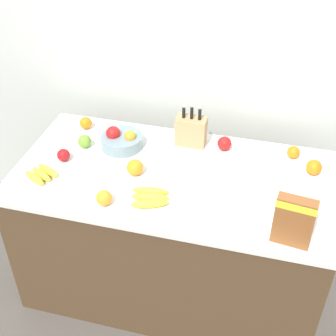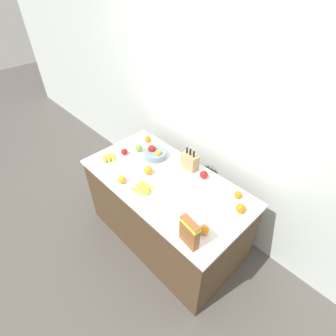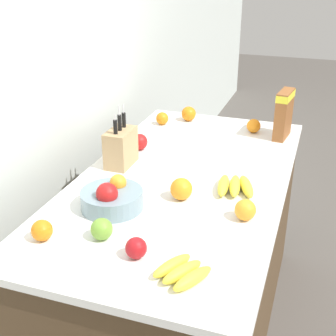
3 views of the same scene
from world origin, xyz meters
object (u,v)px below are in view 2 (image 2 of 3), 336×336
Objects in this scene: fruit_bowl at (155,154)px; orange_back_center at (148,139)px; cereal_box at (190,232)px; orange_near_bowl at (148,170)px; banana_bunch_left at (109,157)px; banana_bunch_right at (143,188)px; apple_rear at (124,152)px; apple_near_bananas at (204,175)px; orange_front_center at (241,208)px; knife_block at (190,161)px; orange_front_right at (204,230)px; orange_mid_left at (122,180)px; orange_mid_right at (238,195)px; apple_middle at (139,148)px.

orange_back_center is at bearing 154.30° from fruit_bowl.
orange_near_bowl is (-0.81, 0.29, -0.09)m from cereal_box.
cereal_box is at bearing -6.51° from banana_bunch_left.
banana_bunch_right is 2.95× the size of apple_rear.
fruit_bowl is 2.95× the size of apple_near_bananas.
knife_block is at bearing 170.49° from orange_front_center.
apple_near_bananas reaches higher than banana_bunch_right.
orange_front_center is (0.77, 0.42, 0.02)m from banana_bunch_right.
orange_front_right is 0.85× the size of orange_near_bowl.
knife_block is 0.69m from orange_front_center.
knife_block is 4.00× the size of apple_rear.
cereal_box is at bearing -58.30° from apple_near_bananas.
orange_near_bowl is 1.12× the size of orange_mid_left.
apple_near_bananas is (0.57, 0.12, -0.00)m from fruit_bowl.
orange_mid_left is at bearing -80.52° from fruit_bowl.
orange_mid_right is at bearing 35.83° from orange_mid_left.
fruit_bowl reaches higher than banana_bunch_right.
orange_front_center is at bearing -4.97° from orange_back_center.
orange_front_right is 0.95× the size of orange_mid_left.
knife_block reaches higher than orange_mid_left.
knife_block is 0.58m from orange_mid_right.
apple_near_bananas is at bearing 51.30° from orange_mid_left.
banana_bunch_left is 1.36m from orange_mid_right.
apple_rear is 0.93× the size of apple_middle.
knife_block reaches higher than orange_front_center.
orange_mid_left reaches higher than apple_middle.
apple_near_bananas is at bearing -177.41° from orange_mid_right.
fruit_bowl reaches higher than banana_bunch_left.
orange_front_right is 0.84m from orange_near_bowl.
apple_near_bananas is at bearing 11.83° from fruit_bowl.
cereal_box is 1.05× the size of fruit_bowl.
fruit_bowl reaches higher than orange_back_center.
knife_block is at bearing -0.09° from orange_back_center.
orange_front_center reaches higher than apple_near_bananas.
orange_mid_left reaches higher than banana_bunch_left.
orange_front_right is at bearing -7.42° from apple_rear.
cereal_box is at bearing -28.33° from fruit_bowl.
orange_back_center is at bearing 140.04° from orange_near_bowl.
banana_bunch_right is 2.65× the size of orange_mid_left.
apple_near_bananas is (0.28, 0.53, 0.02)m from banana_bunch_right.
fruit_bowl is 3.37× the size of orange_mid_right.
knife_block is at bearing 58.09° from orange_near_bowl.
banana_bunch_left is 0.51m from orange_back_center.
apple_middle is at bearing -176.77° from orange_front_center.
knife_block reaches higher than orange_near_bowl.
fruit_bowl is at bearing 124.30° from orange_near_bowl.
cereal_box is 1.29m from banana_bunch_left.
apple_middle reaches higher than orange_front_right.
knife_block is at bearing -179.29° from orange_mid_right.
orange_back_center is (-1.33, 0.12, -0.00)m from orange_front_center.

